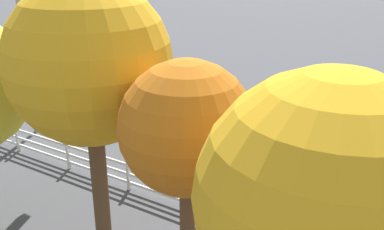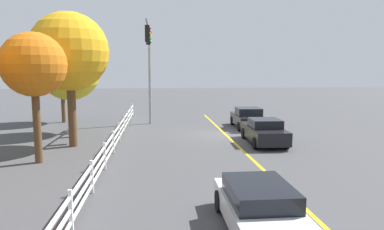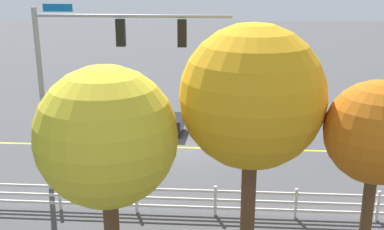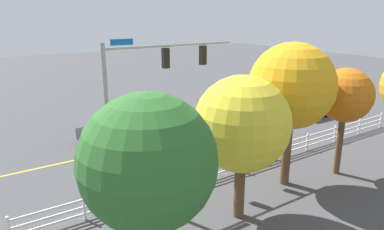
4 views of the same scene
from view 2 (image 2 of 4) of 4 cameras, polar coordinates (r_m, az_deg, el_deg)
The scene contains 11 objects.
ground_plane at distance 22.65m, azimuth 5.58°, elevation -3.24°, with size 120.00×120.00×0.00m, color #444447.
lane_center_stripe at distance 18.83m, azimuth 7.99°, elevation -5.45°, with size 28.00×0.16×0.01m, color gold.
signal_assembly at distance 24.96m, azimuth -7.15°, elevation 9.72°, with size 7.34×0.38×7.42m.
car_0 at distance 9.32m, azimuth 11.32°, elevation -15.08°, with size 4.38×1.86×1.25m.
car_1 at distance 25.41m, azimuth 9.23°, elevation -0.53°, with size 4.34×2.15×1.49m.
car_2 at distance 20.19m, azimuth 11.84°, elevation -2.69°, with size 4.45×2.05×1.43m.
white_rail_fence at distance 19.29m, azimuth -12.42°, elevation -3.43°, with size 26.10×0.10×1.15m.
tree_0 at distance 19.80m, azimuth -19.66°, elevation 9.77°, with size 4.20×4.20×7.27m.
tree_1 at distance 29.42m, azimuth -20.83°, elevation 7.54°, with size 4.01×4.01×6.51m.
tree_4 at distance 23.93m, azimuth -19.65°, elevation 7.04°, with size 3.99×3.99×6.22m.
tree_5 at distance 16.78m, azimuth -24.77°, elevation 7.46°, with size 2.84×2.84×5.85m.
Camera 2 is at (-21.82, 4.42, 4.17)m, focal length 32.18 mm.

